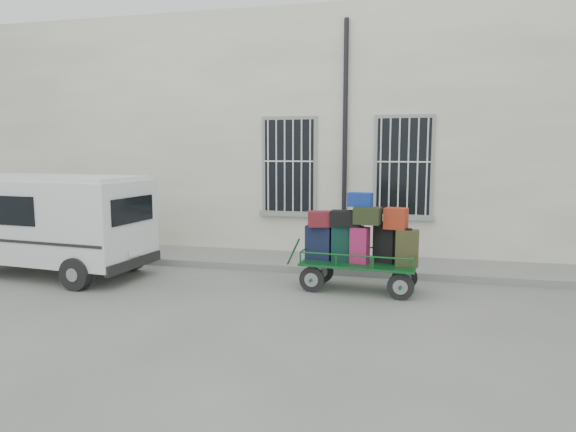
# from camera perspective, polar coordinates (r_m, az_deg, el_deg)

# --- Properties ---
(ground) EXTENTS (80.00, 80.00, 0.00)m
(ground) POSITION_cam_1_polar(r_m,az_deg,el_deg) (9.83, -1.69, -8.17)
(ground) COLOR slate
(ground) RESTS_ON ground
(building) EXTENTS (24.00, 5.15, 6.00)m
(building) POSITION_cam_1_polar(r_m,az_deg,el_deg) (14.85, 3.98, 8.75)
(building) COLOR #BCB6A1
(building) RESTS_ON ground
(sidewalk) EXTENTS (24.00, 1.70, 0.15)m
(sidewalk) POSITION_cam_1_polar(r_m,az_deg,el_deg) (11.88, 1.14, -5.07)
(sidewalk) COLOR gray
(sidewalk) RESTS_ON ground
(luggage_cart) EXTENTS (2.51, 1.13, 1.85)m
(luggage_cart) POSITION_cam_1_polar(r_m,az_deg,el_deg) (9.64, 7.85, -2.95)
(luggage_cart) COLOR black
(luggage_cart) RESTS_ON ground
(van) EXTENTS (4.31, 2.21, 2.10)m
(van) POSITION_cam_1_polar(r_m,az_deg,el_deg) (11.86, -24.87, -0.25)
(van) COLOR silver
(van) RESTS_ON ground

